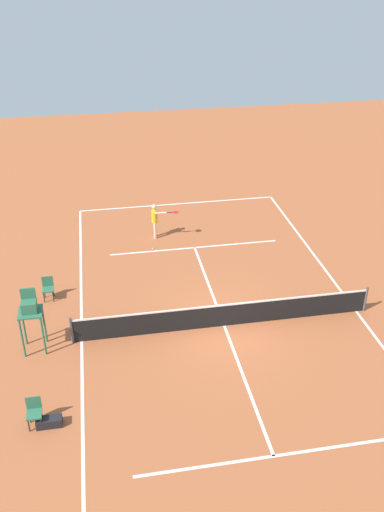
% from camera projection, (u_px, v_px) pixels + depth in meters
% --- Properties ---
extents(ground_plane, '(60.00, 60.00, 0.00)m').
position_uv_depth(ground_plane, '(224.00, 326.00, 20.72)').
color(ground_plane, '#AD5933').
extents(court_lines, '(10.58, 22.32, 0.01)m').
position_uv_depth(court_lines, '(224.00, 326.00, 20.72)').
color(court_lines, white).
rests_on(court_lines, ground).
extents(tennis_net, '(11.18, 0.10, 1.07)m').
position_uv_depth(tennis_net, '(225.00, 315.00, 20.47)').
color(tennis_net, '#4C4C51').
rests_on(tennis_net, ground).
extents(player_serving, '(1.28, 0.61, 1.74)m').
position_uv_depth(player_serving, '(156.00, 218.00, 26.32)').
color(player_serving, beige).
rests_on(player_serving, ground).
extents(tennis_ball, '(0.07, 0.07, 0.07)m').
position_uv_depth(tennis_ball, '(153.00, 249.00, 25.78)').
color(tennis_ball, '#CCE033').
rests_on(tennis_ball, ground).
extents(umpire_chair, '(0.80, 0.80, 2.41)m').
position_uv_depth(umpire_chair, '(30.00, 311.00, 18.77)').
color(umpire_chair, '#2D6B4C').
rests_on(umpire_chair, ground).
extents(courtside_chair_near, '(0.44, 0.46, 0.95)m').
position_uv_depth(courtside_chair_near, '(34.00, 411.00, 16.26)').
color(courtside_chair_near, '#262626').
rests_on(courtside_chair_near, ground).
extents(courtside_chair_mid, '(0.44, 0.46, 0.95)m').
position_uv_depth(courtside_chair_mid, '(48.00, 287.00, 22.02)').
color(courtside_chair_mid, '#262626').
rests_on(courtside_chair_mid, ground).
extents(equipment_bag, '(0.76, 0.32, 0.30)m').
position_uv_depth(equipment_bag, '(49.00, 422.00, 16.40)').
color(equipment_bag, black).
rests_on(equipment_bag, ground).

